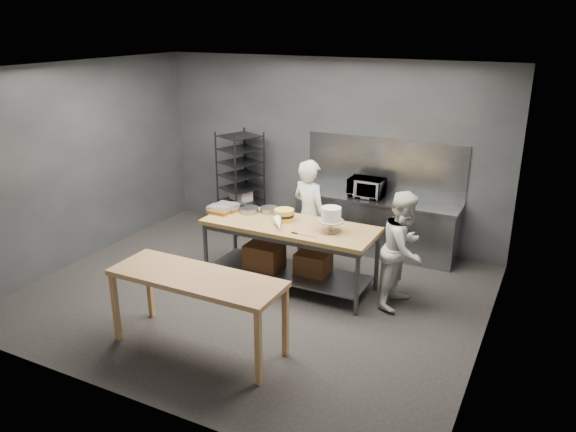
{
  "coord_description": "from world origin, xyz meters",
  "views": [
    {
      "loc": [
        3.55,
        -5.94,
        3.58
      ],
      "look_at": [
        0.33,
        0.43,
        1.05
      ],
      "focal_mm": 35.0,
      "sensor_mm": 36.0,
      "label": 1
    }
  ],
  "objects_px": {
    "chef_right": "(404,250)",
    "frosted_cake_stand": "(331,216)",
    "chef_behind": "(309,216)",
    "layer_cake": "(284,215)",
    "near_counter": "(196,283)",
    "work_table": "(288,247)",
    "microwave": "(366,188)",
    "speed_rack": "(241,183)"
  },
  "relations": [
    {
      "from": "work_table",
      "to": "chef_behind",
      "type": "distance_m",
      "value": 0.68
    },
    {
      "from": "chef_behind",
      "to": "microwave",
      "type": "height_order",
      "value": "chef_behind"
    },
    {
      "from": "chef_behind",
      "to": "chef_right",
      "type": "height_order",
      "value": "chef_behind"
    },
    {
      "from": "chef_right",
      "to": "microwave",
      "type": "xyz_separation_m",
      "value": [
        -1.06,
        1.53,
        0.28
      ]
    },
    {
      "from": "near_counter",
      "to": "microwave",
      "type": "xyz_separation_m",
      "value": [
        0.7,
        3.59,
        0.24
      ]
    },
    {
      "from": "chef_behind",
      "to": "chef_right",
      "type": "relative_size",
      "value": 1.09
    },
    {
      "from": "work_table",
      "to": "speed_rack",
      "type": "distance_m",
      "value": 2.4
    },
    {
      "from": "chef_behind",
      "to": "chef_right",
      "type": "xyz_separation_m",
      "value": [
        1.55,
        -0.46,
        -0.07
      ]
    },
    {
      "from": "speed_rack",
      "to": "layer_cake",
      "type": "distance_m",
      "value": 2.25
    },
    {
      "from": "chef_right",
      "to": "layer_cake",
      "type": "xyz_separation_m",
      "value": [
        -1.69,
        -0.08,
        0.23
      ]
    },
    {
      "from": "chef_right",
      "to": "frosted_cake_stand",
      "type": "distance_m",
      "value": 1.02
    },
    {
      "from": "work_table",
      "to": "microwave",
      "type": "relative_size",
      "value": 4.43
    },
    {
      "from": "layer_cake",
      "to": "speed_rack",
      "type": "bearing_deg",
      "value": 137.0
    },
    {
      "from": "work_table",
      "to": "microwave",
      "type": "distance_m",
      "value": 1.84
    },
    {
      "from": "speed_rack",
      "to": "microwave",
      "type": "relative_size",
      "value": 3.23
    },
    {
      "from": "chef_right",
      "to": "microwave",
      "type": "bearing_deg",
      "value": 42.02
    },
    {
      "from": "speed_rack",
      "to": "chef_behind",
      "type": "xyz_separation_m",
      "value": [
        1.78,
        -0.99,
        -0.01
      ]
    },
    {
      "from": "work_table",
      "to": "speed_rack",
      "type": "xyz_separation_m",
      "value": [
        -1.74,
        1.62,
        0.28
      ]
    },
    {
      "from": "work_table",
      "to": "frosted_cake_stand",
      "type": "height_order",
      "value": "frosted_cake_stand"
    },
    {
      "from": "chef_behind",
      "to": "frosted_cake_stand",
      "type": "relative_size",
      "value": 4.95
    },
    {
      "from": "chef_behind",
      "to": "microwave",
      "type": "bearing_deg",
      "value": -94.59
    },
    {
      "from": "microwave",
      "to": "layer_cake",
      "type": "xyz_separation_m",
      "value": [
        -0.63,
        -1.61,
        -0.05
      ]
    },
    {
      "from": "work_table",
      "to": "microwave",
      "type": "bearing_deg",
      "value": 72.64
    },
    {
      "from": "work_table",
      "to": "microwave",
      "type": "height_order",
      "value": "microwave"
    },
    {
      "from": "near_counter",
      "to": "layer_cake",
      "type": "relative_size",
      "value": 7.29
    },
    {
      "from": "work_table",
      "to": "near_counter",
      "type": "xyz_separation_m",
      "value": [
        -0.17,
        -1.89,
        0.24
      ]
    },
    {
      "from": "chef_behind",
      "to": "chef_right",
      "type": "distance_m",
      "value": 1.61
    },
    {
      "from": "chef_right",
      "to": "layer_cake",
      "type": "relative_size",
      "value": 5.64
    },
    {
      "from": "chef_right",
      "to": "microwave",
      "type": "height_order",
      "value": "chef_right"
    },
    {
      "from": "work_table",
      "to": "speed_rack",
      "type": "bearing_deg",
      "value": 137.11
    },
    {
      "from": "near_counter",
      "to": "chef_behind",
      "type": "relative_size",
      "value": 1.19
    },
    {
      "from": "chef_right",
      "to": "microwave",
      "type": "distance_m",
      "value": 1.88
    },
    {
      "from": "speed_rack",
      "to": "chef_right",
      "type": "height_order",
      "value": "speed_rack"
    },
    {
      "from": "work_table",
      "to": "layer_cake",
      "type": "bearing_deg",
      "value": 138.99
    },
    {
      "from": "work_table",
      "to": "chef_right",
      "type": "xyz_separation_m",
      "value": [
        1.59,
        0.16,
        0.2
      ]
    },
    {
      "from": "chef_right",
      "to": "layer_cake",
      "type": "distance_m",
      "value": 1.7
    },
    {
      "from": "chef_right",
      "to": "frosted_cake_stand",
      "type": "xyz_separation_m",
      "value": [
        -0.94,
        -0.19,
        0.36
      ]
    },
    {
      "from": "frosted_cake_stand",
      "to": "near_counter",
      "type": "bearing_deg",
      "value": -113.78
    },
    {
      "from": "near_counter",
      "to": "layer_cake",
      "type": "distance_m",
      "value": 1.99
    },
    {
      "from": "work_table",
      "to": "layer_cake",
      "type": "xyz_separation_m",
      "value": [
        -0.1,
        0.09,
        0.43
      ]
    },
    {
      "from": "near_counter",
      "to": "chef_right",
      "type": "xyz_separation_m",
      "value": [
        1.76,
        2.05,
        -0.04
      ]
    },
    {
      "from": "chef_behind",
      "to": "layer_cake",
      "type": "relative_size",
      "value": 6.14
    }
  ]
}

